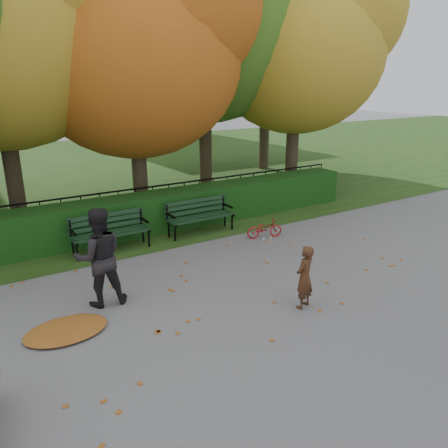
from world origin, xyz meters
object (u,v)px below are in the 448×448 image
tree_b (6,12)px  child (304,277)px  tree_c (147,42)px  tree_e (309,41)px  bicycle (264,228)px  bench_left (110,229)px  adult (99,257)px  tree_g (277,43)px  tree_d (218,10)px  bench_right (199,213)px

tree_b → child: tree_b is taller
tree_c → tree_e: tree_e is taller
child → bicycle: child is taller
tree_b → bicycle: 8.22m
tree_c → child: tree_c is taller
tree_c → bench_left: size_ratio=4.44×
tree_c → bench_left: 5.31m
adult → bicycle: adult is taller
tree_b → tree_g: (10.78, 3.02, -0.03)m
tree_d → bicycle: size_ratio=10.30×
tree_c → adult: tree_c is taller
adult → child: bearing=153.8°
bicycle → adult: bearing=120.8°
tree_d → tree_g: size_ratio=1.12×
tree_e → tree_c: bearing=178.1°
tree_b → tree_g: tree_b is taller
tree_c → child: bearing=-91.2°
bench_left → adult: size_ratio=1.01×
tree_d → bench_left: size_ratio=5.32×
child → bicycle: (1.62, 3.25, -0.33)m
tree_b → bicycle: tree_b is taller
bench_left → bench_right: same height
tree_d → tree_e: (2.64, -1.46, -0.90)m
tree_g → adult: size_ratio=4.78×
child → tree_d: bearing=-130.2°
tree_b → bicycle: size_ratio=9.45×
adult → tree_e: bearing=-144.5°
tree_b → bench_right: bearing=-40.7°
tree_e → child: tree_e is taller
tree_e → adult: tree_e is taller
child → adult: size_ratio=0.64×
tree_d → child: tree_d is taller
adult → bicycle: size_ratio=1.92×
bench_right → child: bearing=-95.2°
tree_c → bench_right: 4.87m
child → bench_left: bearing=-84.7°
bench_right → child: child is taller
tree_b → tree_e: 9.03m
tree_g → bicycle: size_ratio=9.19×
tree_b → adult: size_ratio=4.92×
tree_d → tree_c: bearing=-157.4°
tree_e → tree_g: 4.39m
tree_g → child: 13.89m
tree_d → bench_right: (-2.78, -3.53, -5.46)m
bench_right → bicycle: size_ratio=1.94×
bench_right → tree_c: bearing=96.7°
bicycle → child: bearing=169.4°
adult → bicycle: (4.58, 1.23, -0.65)m
tree_b → child: 9.49m
tree_d → child: bearing=-111.7°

